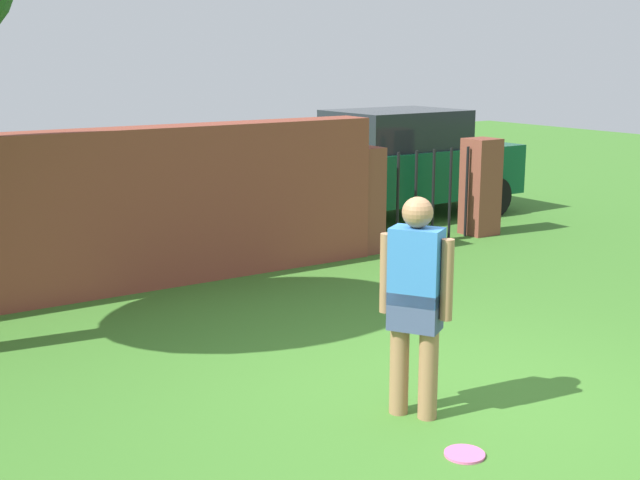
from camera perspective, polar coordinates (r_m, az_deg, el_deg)
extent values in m
plane|color=#3D7528|center=(6.67, 8.90, -10.57)|extent=(40.00, 40.00, 0.00)
cube|color=brown|center=(9.42, -16.31, 1.60)|extent=(7.49, 0.50, 1.80)
cylinder|color=#9E704C|center=(6.18, 7.32, -8.17)|extent=(0.14, 0.14, 0.85)
cylinder|color=#9E704C|center=(6.24, 5.37, -7.90)|extent=(0.14, 0.14, 0.85)
cube|color=#3F4C72|center=(6.09, 6.42, -4.73)|extent=(0.38, 0.42, 0.28)
cube|color=#3372BF|center=(6.00, 6.50, -1.76)|extent=(0.38, 0.42, 0.55)
sphere|color=#9E704C|center=(5.92, 6.59, 1.86)|extent=(0.22, 0.22, 0.22)
cylinder|color=#9E704C|center=(5.96, 8.54, -2.67)|extent=(0.09, 0.09, 0.58)
cylinder|color=#9E704C|center=(6.09, 4.47, -2.24)|extent=(0.09, 0.09, 0.58)
cube|color=brown|center=(11.17, 2.91, 2.69)|extent=(0.44, 0.44, 1.40)
cube|color=brown|center=(12.53, 10.75, 3.54)|extent=(0.44, 0.44, 1.40)
cylinder|color=black|center=(11.34, 4.01, 2.56)|extent=(0.04, 0.04, 1.30)
cylinder|color=black|center=(11.53, 5.25, 2.70)|extent=(0.04, 0.04, 1.30)
cylinder|color=black|center=(11.73, 6.46, 2.84)|extent=(0.04, 0.04, 1.30)
cylinder|color=black|center=(11.93, 7.62, 2.97)|extent=(0.04, 0.04, 1.30)
cylinder|color=black|center=(12.14, 8.75, 3.10)|extent=(0.04, 0.04, 1.30)
cylinder|color=black|center=(12.35, 9.83, 3.22)|extent=(0.04, 0.04, 1.30)
cube|color=#0C4C2D|center=(13.66, 5.06, 4.52)|extent=(4.24, 1.81, 0.80)
cube|color=#1E2328|center=(13.58, 5.12, 7.44)|extent=(2.04, 1.55, 0.60)
cylinder|color=black|center=(12.22, 2.66, 1.72)|extent=(0.65, 0.24, 0.64)
cylinder|color=black|center=(13.59, -1.71, 2.82)|extent=(0.65, 0.24, 0.64)
cylinder|color=black|center=(14.03, 11.56, 2.87)|extent=(0.65, 0.24, 0.64)
cylinder|color=black|center=(15.23, 6.94, 3.77)|extent=(0.65, 0.24, 0.64)
cylinder|color=pink|center=(5.83, 9.70, -14.02)|extent=(0.27, 0.27, 0.02)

